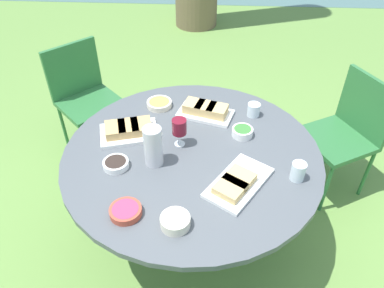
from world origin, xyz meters
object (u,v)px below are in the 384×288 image
at_px(chair_near_right, 84,92).
at_px(chair_near_left, 348,128).
at_px(water_pitcher, 153,146).
at_px(wine_glass, 179,127).
at_px(dining_table, 192,163).

bearing_deg(chair_near_right, chair_near_left, -10.35).
height_order(chair_near_left, water_pitcher, water_pitcher).
bearing_deg(chair_near_left, wine_glass, -156.14).
bearing_deg(water_pitcher, chair_near_left, 27.79).
xyz_separation_m(chair_near_right, wine_glass, (0.84, -0.86, 0.34)).
relative_size(dining_table, water_pitcher, 6.33).
relative_size(water_pitcher, wine_glass, 1.33).
relative_size(chair_near_left, wine_glass, 5.19).
height_order(chair_near_left, wine_glass, wine_glass).
bearing_deg(wine_glass, chair_near_right, 134.46).
relative_size(dining_table, chair_near_right, 1.62).
distance_m(chair_near_right, wine_glass, 1.25).
bearing_deg(dining_table, wine_glass, 138.48).
relative_size(chair_near_right, water_pitcher, 3.90).
bearing_deg(chair_near_left, dining_table, -151.83).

